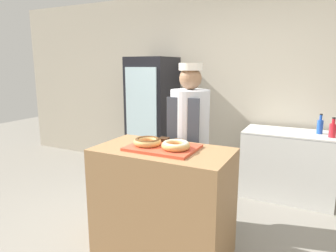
% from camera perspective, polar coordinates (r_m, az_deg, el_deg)
% --- Properties ---
extents(ground_plane, '(14.00, 14.00, 0.00)m').
position_cam_1_polar(ground_plane, '(2.96, -0.94, -22.67)').
color(ground_plane, gray).
extents(wall_back, '(8.00, 0.06, 2.70)m').
position_cam_1_polar(wall_back, '(4.45, 11.83, 7.29)').
color(wall_back, '#BCB29E').
rests_on(wall_back, ground_plane).
extents(display_counter, '(1.16, 0.64, 0.96)m').
position_cam_1_polar(display_counter, '(2.71, -0.97, -14.22)').
color(display_counter, '#997047').
rests_on(display_counter, ground_plane).
extents(serving_tray, '(0.57, 0.42, 0.02)m').
position_cam_1_polar(serving_tray, '(2.54, -1.01, -4.12)').
color(serving_tray, '#D84C33').
rests_on(serving_tray, display_counter).
extents(donut_chocolate_glaze, '(0.24, 0.24, 0.06)m').
position_cam_1_polar(donut_chocolate_glaze, '(2.57, -3.94, -2.92)').
color(donut_chocolate_glaze, tan).
rests_on(donut_chocolate_glaze, serving_tray).
extents(donut_light_glaze, '(0.24, 0.24, 0.06)m').
position_cam_1_polar(donut_light_glaze, '(2.45, 1.49, -3.62)').
color(donut_light_glaze, tan).
rests_on(donut_light_glaze, serving_tray).
extents(brownie_back_left, '(0.08, 0.08, 0.03)m').
position_cam_1_polar(brownie_back_left, '(2.69, -0.83, -2.59)').
color(brownie_back_left, '#382111').
rests_on(brownie_back_left, serving_tray).
extents(brownie_back_right, '(0.08, 0.08, 0.03)m').
position_cam_1_polar(brownie_back_right, '(2.63, 1.86, -2.92)').
color(brownie_back_right, '#382111').
rests_on(brownie_back_right, serving_tray).
extents(baker_person, '(0.39, 0.39, 1.68)m').
position_cam_1_polar(baker_person, '(3.06, 4.07, -3.25)').
color(baker_person, '#4C4C51').
rests_on(baker_person, ground_plane).
extents(beverage_fridge, '(0.60, 0.68, 1.78)m').
position_cam_1_polar(beverage_fridge, '(4.54, -2.90, 1.73)').
color(beverage_fridge, black).
rests_on(beverage_fridge, ground_plane).
extents(chest_freezer, '(1.09, 0.59, 0.85)m').
position_cam_1_polar(chest_freezer, '(4.10, 21.82, -6.79)').
color(chest_freezer, silver).
rests_on(chest_freezer, ground_plane).
extents(bottle_blue, '(0.07, 0.07, 0.24)m').
position_cam_1_polar(bottle_blue, '(4.01, 26.98, -0.02)').
color(bottle_blue, '#1E4CB2').
rests_on(bottle_blue, chest_freezer).
extents(bottle_red, '(0.08, 0.08, 0.23)m').
position_cam_1_polar(bottle_red, '(3.88, 28.87, -0.63)').
color(bottle_red, red).
rests_on(bottle_red, chest_freezer).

